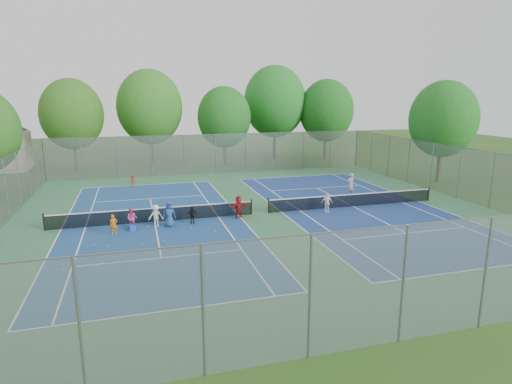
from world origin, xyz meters
TOP-DOWN VIEW (x-y plane):
  - ground at (0.00, 0.00)m, footprint 120.00×120.00m
  - court_pad at (0.00, 0.00)m, footprint 32.00×32.00m
  - court_left at (-7.00, 0.00)m, footprint 10.97×23.77m
  - court_right at (7.00, 0.00)m, footprint 10.97×23.77m
  - net_left at (-7.00, 0.00)m, footprint 12.87×0.10m
  - net_right at (7.00, 0.00)m, footprint 12.87×0.10m
  - fence_north at (0.00, 16.00)m, footprint 32.00×0.10m
  - fence_south at (0.00, -16.00)m, footprint 32.00×0.10m
  - fence_east at (16.00, 0.00)m, footprint 0.10×32.00m
  - tree_nw at (-14.00, 22.00)m, footprint 6.40×6.40m
  - tree_nl at (-6.00, 23.00)m, footprint 7.20×7.20m
  - tree_nc at (2.00, 21.00)m, footprint 6.00×6.00m
  - tree_nr at (9.00, 24.00)m, footprint 7.60×7.60m
  - tree_ne at (15.00, 22.00)m, footprint 6.60×6.60m
  - tree_side_e at (19.00, 6.00)m, footprint 6.00×6.00m
  - ball_crate at (-8.37, -1.46)m, footprint 0.50×0.50m
  - ball_hopper at (-6.69, 0.78)m, footprint 0.30×0.30m
  - student_a at (-9.37, -1.93)m, footprint 0.50×0.40m
  - student_b at (-8.34, -1.00)m, footprint 0.72×0.63m
  - student_c at (-6.94, -1.03)m, footprint 0.96×0.65m
  - student_d at (-4.73, -0.95)m, footprint 0.68×0.37m
  - student_e at (-6.16, -1.28)m, footprint 0.81×0.55m
  - student_f at (-1.63, -0.60)m, footprint 1.45×0.90m
  - child_far_baseline at (-8.25, 11.55)m, footprint 0.76×0.56m
  - instructor at (8.15, 2.60)m, footprint 0.80×0.62m
  - teen_court_b at (4.53, -0.86)m, footprint 0.82×0.42m
  - tennis_ball_0 at (-7.41, -1.03)m, footprint 0.07×0.07m
  - tennis_ball_1 at (-6.72, -3.96)m, footprint 0.07×0.07m
  - tennis_ball_2 at (-11.46, -6.76)m, footprint 0.07×0.07m
  - tennis_ball_3 at (-7.87, -4.24)m, footprint 0.07×0.07m
  - tennis_ball_4 at (-3.68, -3.17)m, footprint 0.07×0.07m
  - tennis_ball_5 at (-9.66, -3.95)m, footprint 0.07×0.07m
  - tennis_ball_6 at (-9.42, -1.20)m, footprint 0.07×0.07m
  - tennis_ball_7 at (-9.81, -5.10)m, footprint 0.07×0.07m
  - tennis_ball_8 at (-4.96, -1.98)m, footprint 0.07×0.07m
  - tennis_ball_9 at (-6.33, -5.30)m, footprint 0.07×0.07m
  - tennis_ball_10 at (-6.11, -5.46)m, footprint 0.07×0.07m
  - tennis_ball_11 at (-10.34, -3.60)m, footprint 0.07×0.07m

SIDE VIEW (x-z plane):
  - ground at x=0.00m, z-range 0.00..0.00m
  - court_pad at x=0.00m, z-range 0.00..0.01m
  - court_left at x=-7.00m, z-range 0.01..0.02m
  - court_right at x=7.00m, z-range 0.01..0.02m
  - tennis_ball_0 at x=-7.41m, z-range 0.00..0.07m
  - tennis_ball_1 at x=-6.72m, z-range 0.00..0.07m
  - tennis_ball_2 at x=-11.46m, z-range 0.00..0.07m
  - tennis_ball_3 at x=-7.87m, z-range 0.00..0.07m
  - tennis_ball_4 at x=-3.68m, z-range 0.00..0.07m
  - tennis_ball_5 at x=-9.66m, z-range 0.00..0.07m
  - tennis_ball_6 at x=-9.42m, z-range 0.00..0.07m
  - tennis_ball_7 at x=-9.81m, z-range 0.00..0.07m
  - tennis_ball_8 at x=-4.96m, z-range 0.00..0.07m
  - tennis_ball_9 at x=-6.33m, z-range 0.00..0.07m
  - tennis_ball_10 at x=-6.11m, z-range 0.00..0.07m
  - tennis_ball_11 at x=-10.34m, z-range 0.00..0.07m
  - ball_crate at x=-8.37m, z-range 0.00..0.33m
  - ball_hopper at x=-6.69m, z-range 0.00..0.49m
  - net_left at x=-7.00m, z-range 0.00..0.91m
  - net_right at x=7.00m, z-range 0.00..0.91m
  - child_far_baseline at x=-8.25m, z-range 0.00..1.06m
  - student_d at x=-4.73m, z-range 0.00..1.10m
  - student_a at x=-9.37m, z-range 0.00..1.20m
  - student_b at x=-8.34m, z-range 0.00..1.27m
  - teen_court_b at x=4.53m, z-range 0.00..1.35m
  - student_c at x=-6.94m, z-range 0.00..1.38m
  - student_f at x=-1.63m, z-range 0.00..1.49m
  - student_e at x=-6.16m, z-range 0.00..1.59m
  - instructor at x=8.15m, z-range 0.00..1.96m
  - fence_north at x=0.00m, z-range 0.00..4.00m
  - fence_south at x=0.00m, z-range 0.00..4.00m
  - fence_east at x=16.00m, z-range 0.00..4.00m
  - tree_nc at x=2.00m, z-range 0.97..9.82m
  - tree_side_e at x=19.00m, z-range 1.14..10.34m
  - tree_nw at x=-14.00m, z-range 1.10..10.68m
  - tree_ne at x=15.00m, z-range 1.08..10.85m
  - tree_nl at x=-6.00m, z-range 1.20..11.89m
  - tree_nr at x=9.00m, z-range 1.33..12.75m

